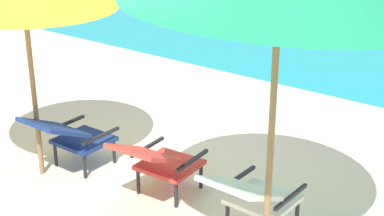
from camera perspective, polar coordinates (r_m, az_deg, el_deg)
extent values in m
plane|color=beige|center=(8.77, 14.11, 2.32)|extent=(40.00, 40.00, 0.00)
cube|color=navy|center=(6.15, -10.55, -3.11)|extent=(0.52, 0.50, 0.04)
cube|color=navy|center=(5.82, -13.36, -1.90)|extent=(0.52, 0.52, 0.27)
cylinder|color=black|center=(6.48, -10.44, -3.19)|extent=(0.04, 0.04, 0.26)
cylinder|color=black|center=(6.19, -7.65, -4.26)|extent=(0.04, 0.04, 0.26)
cylinder|color=black|center=(6.24, -13.25, -4.47)|extent=(0.04, 0.04, 0.26)
cylinder|color=black|center=(5.94, -10.48, -5.65)|extent=(0.04, 0.04, 0.26)
cube|color=black|center=(6.28, -12.25, -1.50)|extent=(0.03, 0.50, 0.03)
cube|color=black|center=(5.92, -8.91, -2.72)|extent=(0.03, 0.50, 0.03)
cube|color=red|center=(5.55, -2.21, -5.59)|extent=(0.55, 0.53, 0.04)
cube|color=red|center=(5.17, -4.63, -4.49)|extent=(0.55, 0.55, 0.27)
cylinder|color=black|center=(5.88, -2.74, -5.55)|extent=(0.04, 0.04, 0.26)
cylinder|color=black|center=(5.66, 0.88, -6.70)|extent=(0.04, 0.04, 0.26)
cylinder|color=black|center=(5.59, -5.30, -7.19)|extent=(0.04, 0.04, 0.26)
cylinder|color=black|center=(5.36, -1.58, -8.48)|extent=(0.04, 0.04, 0.26)
cube|color=black|center=(5.64, -4.38, -3.82)|extent=(0.06, 0.50, 0.03)
cube|color=black|center=(5.36, 0.04, -5.17)|extent=(0.06, 0.50, 0.03)
cube|color=silver|center=(5.03, 7.00, -8.88)|extent=(0.53, 0.51, 0.04)
cube|color=silver|center=(4.63, 4.71, -7.87)|extent=(0.53, 0.53, 0.27)
cylinder|color=black|center=(5.36, 6.12, -8.62)|extent=(0.04, 0.04, 0.26)
cylinder|color=black|center=(5.17, 10.27, -10.08)|extent=(0.04, 0.04, 0.26)
cylinder|color=black|center=(5.06, 3.49, -10.54)|extent=(0.04, 0.04, 0.26)
cube|color=black|center=(5.09, 4.57, -6.82)|extent=(0.04, 0.50, 0.03)
cube|color=black|center=(4.86, 9.68, -8.59)|extent=(0.04, 0.50, 0.03)
cylinder|color=olive|center=(5.83, -15.27, 1.46)|extent=(0.05, 0.05, 1.76)
cylinder|color=olive|center=(4.25, 7.74, -3.50)|extent=(0.05, 0.05, 2.06)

